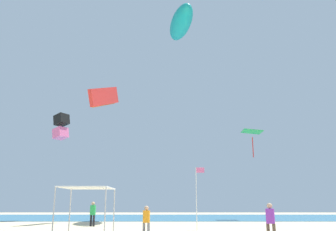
% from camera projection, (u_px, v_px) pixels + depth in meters
% --- Properties ---
extents(ocean_strip, '(110.00, 24.20, 0.03)m').
position_uv_depth(ocean_strip, '(169.00, 217.00, 46.24)').
color(ocean_strip, teal).
rests_on(ocean_strip, ground).
extents(canopy_tent, '(2.73, 3.17, 2.59)m').
position_uv_depth(canopy_tent, '(88.00, 190.00, 19.93)').
color(canopy_tent, '#B2B2B7').
rests_on(canopy_tent, ground).
extents(person_near_tent, '(0.41, 0.41, 1.71)m').
position_uv_depth(person_near_tent, '(271.00, 219.00, 16.42)').
color(person_near_tent, brown).
rests_on(person_near_tent, ground).
extents(person_leftmost, '(0.39, 0.37, 1.58)m').
position_uv_depth(person_leftmost, '(147.00, 219.00, 18.46)').
color(person_leftmost, slate).
rests_on(person_leftmost, ground).
extents(person_central, '(0.44, 0.44, 1.86)m').
position_uv_depth(person_central, '(93.00, 212.00, 27.26)').
color(person_central, black).
rests_on(person_central, ground).
extents(banner_flag, '(0.61, 0.06, 4.09)m').
position_uv_depth(banner_flag, '(197.00, 192.00, 23.59)').
color(banner_flag, silver).
rests_on(banner_flag, ground).
extents(kite_inflatable_teal, '(4.22, 8.42, 3.33)m').
position_uv_depth(kite_inflatable_teal, '(181.00, 23.00, 42.62)').
color(kite_inflatable_teal, teal).
extents(kite_parafoil_red, '(2.18, 5.64, 3.52)m').
position_uv_depth(kite_parafoil_red, '(104.00, 97.00, 35.56)').
color(kite_parafoil_red, red).
extents(kite_diamond_green, '(2.30, 2.30, 3.22)m').
position_uv_depth(kite_diamond_green, '(252.00, 133.00, 41.82)').
color(kite_diamond_green, green).
extents(kite_box_black, '(1.94, 1.89, 2.93)m').
position_uv_depth(kite_box_black, '(61.00, 127.00, 39.76)').
color(kite_box_black, black).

